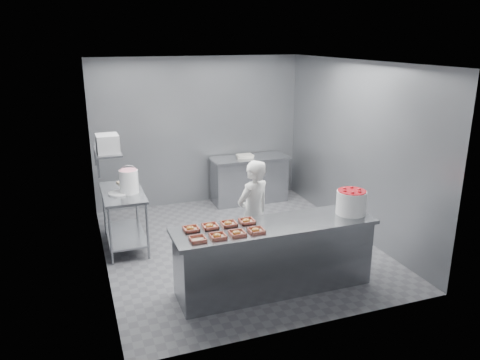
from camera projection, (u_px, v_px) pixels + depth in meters
name	position (u px, v px, depth m)	size (l,w,h in m)	color
floor	(239.00, 246.00, 7.31)	(4.50, 4.50, 0.00)	#4C4C51
ceiling	(239.00, 62.00, 6.48)	(4.50, 4.50, 0.00)	white
wall_back	(199.00, 132.00, 8.92)	(4.00, 0.04, 2.80)	slate
wall_left	(98.00, 172.00, 6.25)	(0.04, 4.50, 2.80)	slate
wall_right	(355.00, 149.00, 7.55)	(0.04, 4.50, 2.80)	slate
service_counter	(274.00, 256.00, 5.96)	(2.60, 0.70, 0.90)	slate
prep_table	(124.00, 211.00, 7.14)	(0.60, 1.20, 0.90)	slate
back_counter	(249.00, 179.00, 9.18)	(1.50, 0.60, 0.90)	slate
wall_shelf	(107.00, 150.00, 6.80)	(0.35, 0.90, 0.03)	slate
tray_0	(198.00, 239.00, 5.35)	(0.19, 0.18, 0.04)	tan
tray_1	(218.00, 236.00, 5.42)	(0.19, 0.18, 0.06)	tan
tray_2	(237.00, 233.00, 5.50)	(0.19, 0.18, 0.06)	tan
tray_3	(256.00, 230.00, 5.58)	(0.19, 0.18, 0.06)	tan
tray_4	(191.00, 229.00, 5.63)	(0.19, 0.18, 0.06)	tan
tray_5	(210.00, 226.00, 5.71)	(0.19, 0.18, 0.06)	tan
tray_6	(229.00, 224.00, 5.78)	(0.19, 0.18, 0.06)	tan
tray_7	(247.00, 221.00, 5.86)	(0.19, 0.18, 0.06)	tan
worker	(253.00, 214.00, 6.50)	(0.56, 0.37, 1.55)	white
strawberry_tub	(351.00, 201.00, 6.12)	(0.39, 0.39, 0.32)	white
glaze_bucket	(129.00, 181.00, 6.94)	(0.29, 0.28, 0.43)	white
bucket_lid	(118.00, 193.00, 6.94)	(0.30, 0.30, 0.02)	white
rag	(122.00, 182.00, 7.45)	(0.15, 0.13, 0.02)	#CCB28C
appliance	(107.00, 144.00, 6.59)	(0.30, 0.34, 0.26)	gray
paper_stack	(245.00, 156.00, 9.01)	(0.30, 0.22, 0.06)	silver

